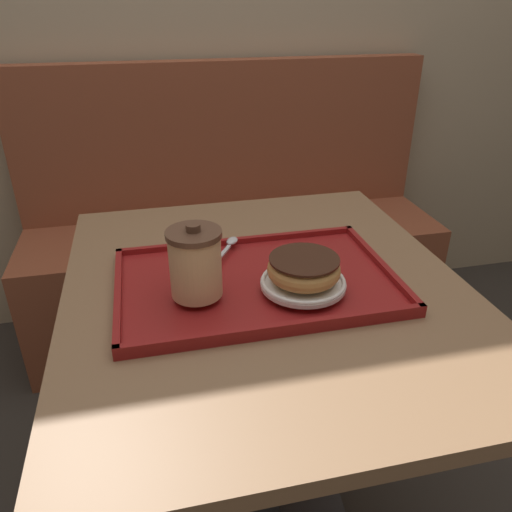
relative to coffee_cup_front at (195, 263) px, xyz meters
The scene contains 7 objects.
booth_bench 1.05m from the coffee_cup_front, 76.01° to the left, with size 1.49×0.44×1.00m.
cafe_table 0.29m from the coffee_cup_front, 16.91° to the left, with size 0.76×0.88×0.71m.
serving_tray 0.15m from the coffee_cup_front, 19.47° to the left, with size 0.52×0.34×0.02m.
coffee_cup_front is the anchor object (origin of this frame).
plate_with_chocolate_donut 0.20m from the coffee_cup_front, ahead, with size 0.16×0.16×0.01m.
donut_chocolate_glazed 0.19m from the coffee_cup_front, ahead, with size 0.13×0.13×0.04m.
spoon 0.19m from the coffee_cup_front, 62.57° to the left, with size 0.09×0.14×0.01m.
Camera 1 is at (-0.20, -0.80, 1.20)m, focal length 35.00 mm.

